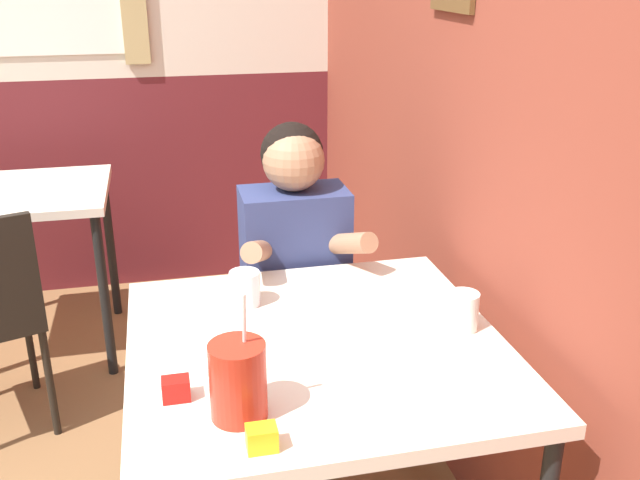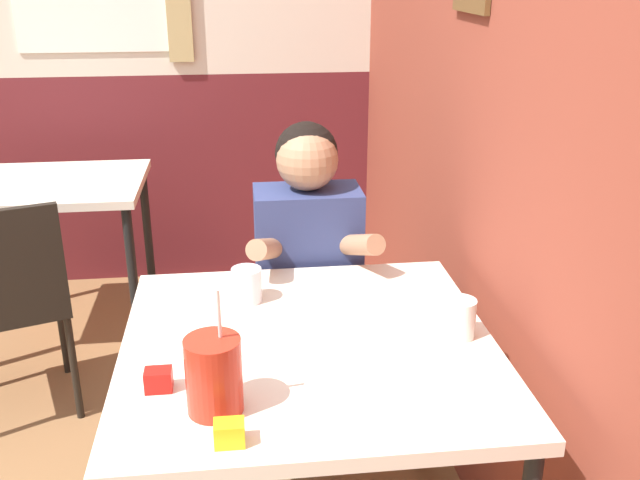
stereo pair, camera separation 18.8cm
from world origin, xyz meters
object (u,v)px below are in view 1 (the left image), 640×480
at_px(main_table, 317,365).
at_px(person_seated, 295,291).
at_px(cocktail_pitcher, 238,381).
at_px(background_table, 13,211).

xyz_separation_m(main_table, person_seated, (0.06, 0.58, -0.07)).
height_order(person_seated, cocktail_pitcher, person_seated).
distance_m(main_table, background_table, 1.80).
relative_size(main_table, background_table, 1.18).
height_order(main_table, cocktail_pitcher, cocktail_pitcher).
bearing_deg(main_table, person_seated, 84.32).
bearing_deg(background_table, cocktail_pitcher, -67.48).
relative_size(main_table, cocktail_pitcher, 3.23).
bearing_deg(background_table, main_table, -57.53).
xyz_separation_m(background_table, person_seated, (1.02, -0.93, -0.05)).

